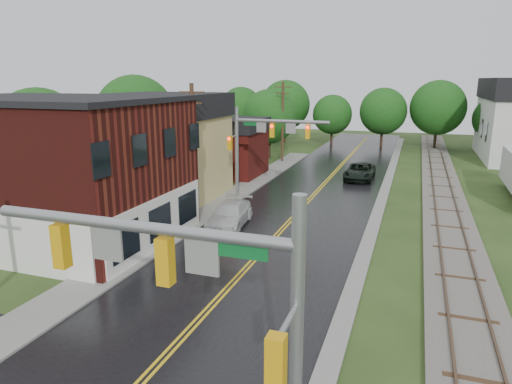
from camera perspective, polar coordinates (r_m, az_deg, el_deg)
The scene contains 17 objects.
main_road at distance 37.78m, azimuth 7.27°, elevation -0.36°, with size 10.00×90.00×0.02m, color black.
curb_right at distance 41.94m, azimuth 15.96°, elevation 0.64°, with size 0.80×70.00×0.12m, color gray.
sidewalk_left at distance 35.00m, azimuth -4.47°, elevation -1.43°, with size 2.40×50.00×0.12m, color gray.
brick_building at distance 29.33m, azimuth -24.10°, elevation 2.71°, with size 14.30×10.30×8.30m.
yellow_house at distance 37.33m, azimuth -10.72°, elevation 4.36°, with size 8.00×7.00×6.40m, color tan.
darkred_building at distance 45.00m, azimuth -3.84°, elevation 4.88°, with size 7.00×6.00×4.40m, color #3F0F0C.
railroad at distance 41.94m, azimuth 22.24°, elevation 0.28°, with size 3.20×80.00×0.30m.
traffic_signal_near at distance 9.81m, azimuth -7.25°, elevation -12.00°, with size 7.34×0.30×7.20m.
traffic_signal_far at distance 34.90m, azimuth 0.85°, elevation 6.89°, with size 7.34×0.43×7.20m.
utility_pole_b at distance 31.64m, azimuth -7.82°, elevation 5.58°, with size 1.80×0.28×9.00m.
utility_pole_c at distance 52.06m, azimuth 3.34°, elevation 8.91°, with size 1.80×0.28×9.00m.
tree_left_a at distance 39.19m, azimuth -25.29°, elevation 6.55°, with size 6.80×6.80×8.67m.
tree_left_b at distance 45.61m, azimuth -14.70°, elevation 9.04°, with size 7.60×7.60×9.69m.
tree_left_c at distance 50.71m, azimuth -5.73°, elevation 8.50°, with size 6.00×6.00×7.65m.
tree_left_e at distance 54.45m, azimuth 1.81°, elevation 9.24°, with size 6.40×6.40×8.16m.
suv_dark at distance 44.14m, azimuth 12.85°, elevation 2.49°, with size 2.54×5.50×1.53m, color black.
pickup_white at distance 29.37m, azimuth -3.31°, elevation -2.90°, with size 2.12×5.20×1.51m, color silver.
Camera 1 is at (7.51, -5.85, 9.24)m, focal length 32.00 mm.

